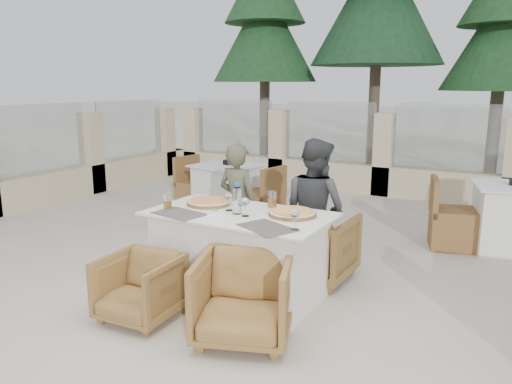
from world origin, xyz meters
The scene contains 27 objects.
ground centered at (0.00, 0.00, 0.00)m, with size 80.00×80.00×0.00m, color beige.
sand_patch centered at (0.00, 14.00, 0.01)m, with size 30.00×16.00×0.01m, color beige.
perimeter_wall_far centered at (0.00, 4.80, 0.80)m, with size 10.00×0.34×1.60m, color beige, non-canonical shape.
perimeter_wall_left centered at (-4.50, 1.50, 0.80)m, with size 0.34×7.00×1.60m, color #CBBB8F, non-canonical shape.
pine_far_left centered at (-3.50, 7.00, 2.75)m, with size 2.42×2.42×5.50m, color #1F4A24.
pine_mid_left centered at (-1.00, 7.50, 3.25)m, with size 2.86×2.86×6.50m, color #1D4426.
pine_centre centered at (1.50, 7.20, 2.50)m, with size 2.20×2.20×5.00m, color #1F4822.
dining_table centered at (0.04, -0.01, 0.39)m, with size 1.60×0.90×0.77m, color silver, non-canonical shape.
placemat_near_left centered at (-0.39, -0.29, 0.77)m, with size 0.45×0.30×0.00m, color #5B554E.
placemat_near_right centered at (0.48, -0.30, 0.77)m, with size 0.45×0.30×0.00m, color #534F47.
pizza_left centered at (-0.36, 0.11, 0.80)m, with size 0.41×0.41×0.05m, color #D7491D.
pizza_right centered at (0.49, 0.14, 0.80)m, with size 0.41×0.41×0.05m, color orange.
water_bottle centered at (0.04, -0.04, 0.91)m, with size 0.08×0.08×0.28m, color silver.
wine_glass_centre centered at (-0.07, 0.02, 0.86)m, with size 0.08×0.08×0.18m, color white, non-canonical shape.
wine_glass_near centered at (0.15, -0.08, 0.86)m, with size 0.08×0.08×0.18m, color silver, non-canonical shape.
wine_glass_corner centered at (0.69, -0.24, 0.86)m, with size 0.08×0.08×0.18m, color white, non-canonical shape.
beer_glass_left centered at (-0.59, -0.21, 0.84)m, with size 0.07×0.07×0.15m, color orange.
beer_glass_right centered at (0.21, 0.31, 0.85)m, with size 0.08×0.08×0.15m, color orange.
olive_dish centered at (-0.11, -0.16, 0.79)m, with size 0.11×0.11×0.04m, color white, non-canonical shape.
armchair_far_left centered at (-0.48, 0.91, 0.27)m, with size 0.59×0.60×0.55m, color brown.
armchair_far_right centered at (0.48, 0.70, 0.33)m, with size 0.70×0.72×0.65m, color brown.
armchair_near_left centered at (-0.41, -0.80, 0.27)m, with size 0.58×0.59×0.54m, color olive.
armchair_near_right centered at (0.48, -0.67, 0.32)m, with size 0.69×0.71×0.65m, color olive.
diner_left centered at (-0.39, 0.68, 0.64)m, with size 0.47×0.31×1.29m, color #4F503A.
diner_right centered at (0.46, 0.72, 0.69)m, with size 0.67×0.52×1.38m, color #393B3E.
bg_table_a centered at (-1.49, 2.18, 0.39)m, with size 1.64×0.82×0.77m, color silver, non-canonical shape.
bg_table_b centered at (2.08, 2.53, 0.39)m, with size 1.64×0.82×0.77m, color white, non-canonical shape.
Camera 1 is at (2.25, -3.62, 1.87)m, focal length 35.00 mm.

